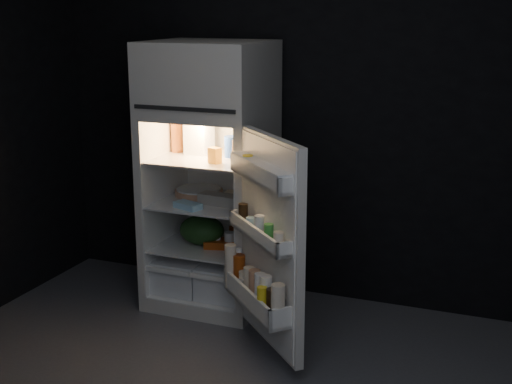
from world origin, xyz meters
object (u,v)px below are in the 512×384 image
at_px(egg_carton, 221,200).
at_px(fridge_door, 266,247).
at_px(milk_jug, 199,136).
at_px(yogurt_tray, 224,244).
at_px(refrigerator, 211,166).

bearing_deg(egg_carton, fridge_door, -38.99).
xyz_separation_m(milk_jug, egg_carton, (0.22, -0.15, -0.38)).
height_order(fridge_door, yogurt_tray, fridge_door).
bearing_deg(refrigerator, egg_carton, -41.05).
height_order(refrigerator, fridge_door, refrigerator).
distance_m(refrigerator, egg_carton, 0.24).
relative_size(fridge_door, milk_jug, 5.08).
relative_size(fridge_door, yogurt_tray, 4.76).
relative_size(milk_jug, yogurt_tray, 0.94).
xyz_separation_m(fridge_door, yogurt_tray, (-0.52, 0.57, -0.22)).
height_order(egg_carton, yogurt_tray, egg_carton).
relative_size(refrigerator, yogurt_tray, 6.94).
relative_size(milk_jug, egg_carton, 0.81).
bearing_deg(milk_jug, refrigerator, -23.10).
distance_m(refrigerator, milk_jug, 0.23).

